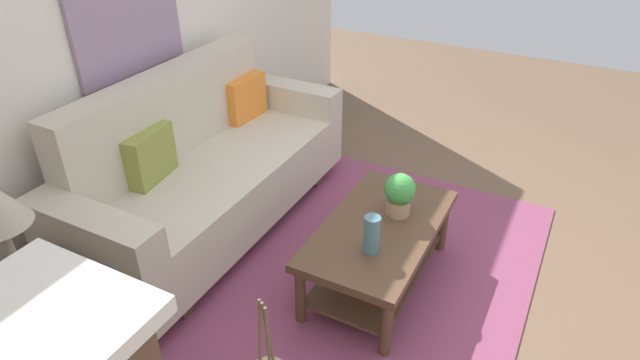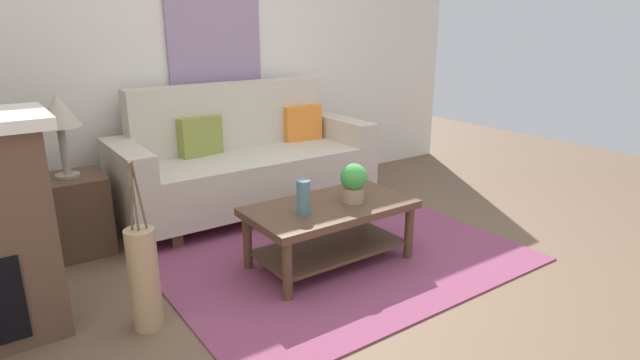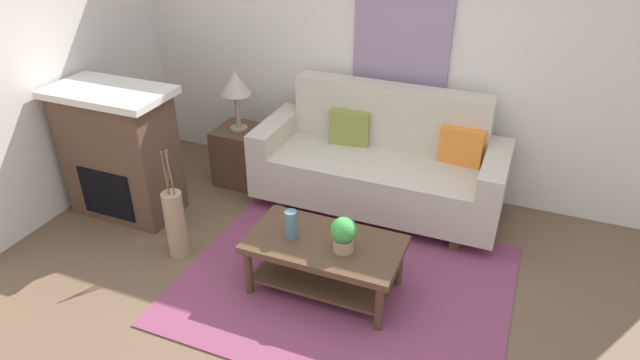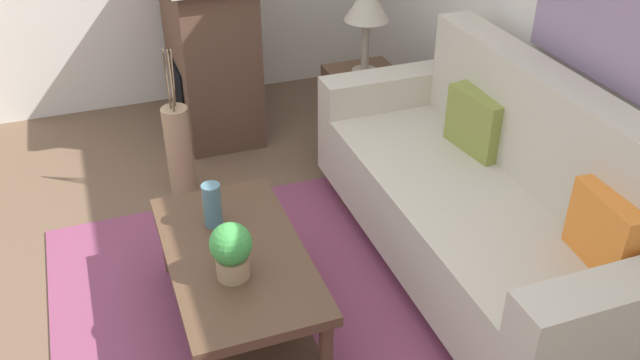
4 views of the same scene
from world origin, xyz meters
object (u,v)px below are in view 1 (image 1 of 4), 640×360
at_px(side_table, 40,330).
at_px(framed_painting, 126,13).
at_px(potted_plant_tabletop, 400,193).
at_px(couch, 206,171).
at_px(coffee_table, 379,241).
at_px(tabletop_vase, 372,234).
at_px(throw_pillow_olive, 150,156).
at_px(throw_pillow_orange, 245,98).

height_order(side_table, framed_painting, framed_painting).
distance_m(potted_plant_tabletop, side_table, 1.98).
bearing_deg(framed_painting, potted_plant_tabletop, -85.66).
distance_m(couch, coffee_table, 1.26).
height_order(couch, potted_plant_tabletop, couch).
xyz_separation_m(couch, tabletop_vase, (-0.26, -1.30, 0.11)).
bearing_deg(side_table, potted_plant_tabletop, -39.48).
relative_size(couch, side_table, 3.86).
distance_m(throw_pillow_olive, side_table, 1.13).
bearing_deg(coffee_table, side_table, 138.54).
height_order(throw_pillow_olive, framed_painting, framed_painting).
height_order(throw_pillow_olive, coffee_table, throw_pillow_olive).
relative_size(coffee_table, tabletop_vase, 5.03).
bearing_deg(framed_painting, couch, -90.00).
bearing_deg(tabletop_vase, throw_pillow_orange, 56.89).
bearing_deg(throw_pillow_olive, framed_painting, 45.55).
xyz_separation_m(throw_pillow_orange, framed_painting, (-0.67, 0.34, 0.74)).
distance_m(throw_pillow_orange, tabletop_vase, 1.71).
bearing_deg(framed_painting, side_table, -159.28).
height_order(coffee_table, side_table, side_table).
height_order(couch, throw_pillow_olive, couch).
relative_size(throw_pillow_orange, tabletop_vase, 1.65).
bearing_deg(side_table, couch, 2.28).
xyz_separation_m(couch, throw_pillow_orange, (0.67, 0.13, 0.25)).
relative_size(coffee_table, framed_painting, 1.28).
bearing_deg(throw_pillow_olive, potted_plant_tabletop, -71.83).
relative_size(couch, tabletop_vase, 9.89).
height_order(throw_pillow_olive, tabletop_vase, throw_pillow_olive).
xyz_separation_m(couch, framed_painting, (0.00, 0.47, 0.98)).
relative_size(throw_pillow_olive, tabletop_vase, 1.65).
bearing_deg(throw_pillow_orange, potted_plant_tabletop, -110.51).
distance_m(throw_pillow_olive, tabletop_vase, 1.43).
bearing_deg(potted_plant_tabletop, throw_pillow_olive, 108.17).
height_order(couch, framed_painting, framed_painting).
relative_size(potted_plant_tabletop, side_table, 0.47).
distance_m(coffee_table, framed_painting, 2.04).
relative_size(throw_pillow_olive, side_table, 0.64).
bearing_deg(tabletop_vase, framed_painting, 81.63).
relative_size(throw_pillow_orange, coffee_table, 0.33).
height_order(tabletop_vase, side_table, tabletop_vase).
relative_size(throw_pillow_olive, throw_pillow_orange, 1.00).
xyz_separation_m(couch, side_table, (-1.38, -0.05, -0.15)).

